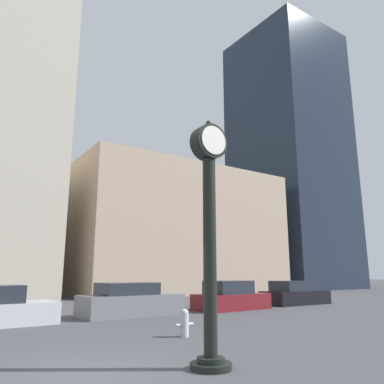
{
  "coord_description": "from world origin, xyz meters",
  "views": [
    {
      "loc": [
        -2.51,
        -7.19,
        1.8
      ],
      "look_at": [
        9.73,
        10.8,
        6.52
      ],
      "focal_mm": 35.0,
      "sensor_mm": 36.0,
      "label": 1
    }
  ],
  "objects_px": {
    "car_grey": "(130,302)",
    "car_black": "(295,294)",
    "car_maroon": "(231,297)",
    "street_clock": "(210,229)",
    "fire_hydrant_far": "(184,323)"
  },
  "relations": [
    {
      "from": "car_grey",
      "to": "car_black",
      "type": "bearing_deg",
      "value": -1.73
    },
    {
      "from": "car_grey",
      "to": "car_maroon",
      "type": "distance_m",
      "value": 5.39
    },
    {
      "from": "car_grey",
      "to": "car_black",
      "type": "xyz_separation_m",
      "value": [
        10.6,
        0.12,
        -0.03
      ]
    },
    {
      "from": "car_maroon",
      "to": "car_black",
      "type": "height_order",
      "value": "car_maroon"
    },
    {
      "from": "car_grey",
      "to": "car_black",
      "type": "distance_m",
      "value": 10.6
    },
    {
      "from": "street_clock",
      "to": "car_maroon",
      "type": "distance_m",
      "value": 12.1
    },
    {
      "from": "car_maroon",
      "to": "fire_hydrant_far",
      "type": "bearing_deg",
      "value": -142.49
    },
    {
      "from": "car_maroon",
      "to": "fire_hydrant_far",
      "type": "xyz_separation_m",
      "value": [
        -6.36,
        -5.5,
        -0.2
      ]
    },
    {
      "from": "street_clock",
      "to": "car_black",
      "type": "height_order",
      "value": "street_clock"
    },
    {
      "from": "street_clock",
      "to": "car_grey",
      "type": "distance_m",
      "value": 9.74
    },
    {
      "from": "street_clock",
      "to": "car_black",
      "type": "distance_m",
      "value": 16.25
    },
    {
      "from": "street_clock",
      "to": "car_black",
      "type": "bearing_deg",
      "value": 35.13
    },
    {
      "from": "car_grey",
      "to": "car_maroon",
      "type": "xyz_separation_m",
      "value": [
        5.38,
        -0.29,
        -0.0
      ]
    },
    {
      "from": "car_black",
      "to": "street_clock",
      "type": "bearing_deg",
      "value": -145.03
    },
    {
      "from": "fire_hydrant_far",
      "to": "car_grey",
      "type": "bearing_deg",
      "value": 80.34
    }
  ]
}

